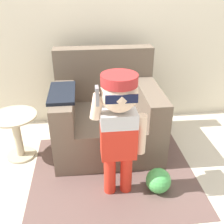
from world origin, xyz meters
TOP-DOWN VIEW (x-y plane):
  - ground_plane at (0.00, 0.00)m, footprint 10.00×10.00m
  - wall_back at (0.00, 0.79)m, footprint 10.00×0.05m
  - armchair at (-0.19, 0.20)m, footprint 1.04×0.88m
  - person_child at (-0.16, -0.51)m, footprint 0.42×0.32m
  - side_table at (-1.07, 0.07)m, footprint 0.42×0.42m
  - rug at (-0.18, -0.29)m, footprint 1.46×1.23m
  - toy_ball at (0.17, -0.55)m, footprint 0.21×0.21m

SIDE VIEW (x-z plane):
  - ground_plane at x=0.00m, z-range 0.00..0.00m
  - rug at x=-0.18m, z-range 0.00..0.01m
  - toy_ball at x=0.17m, z-range 0.00..0.21m
  - side_table at x=-1.07m, z-range 0.05..0.51m
  - armchair at x=-0.19m, z-range -0.15..0.81m
  - person_child at x=-0.16m, z-range 0.17..1.20m
  - wall_back at x=0.00m, z-range 0.00..2.60m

